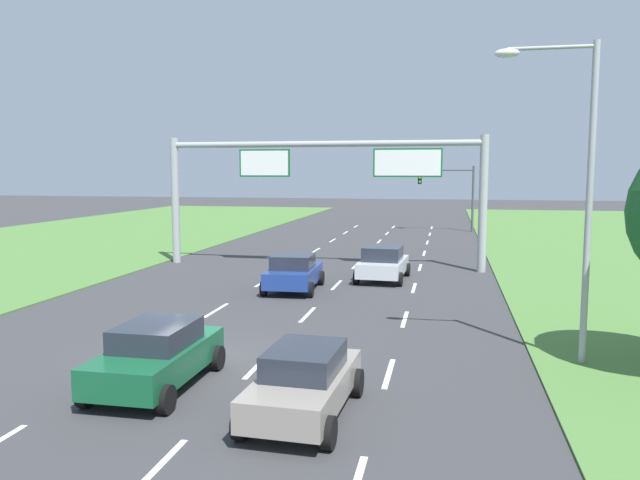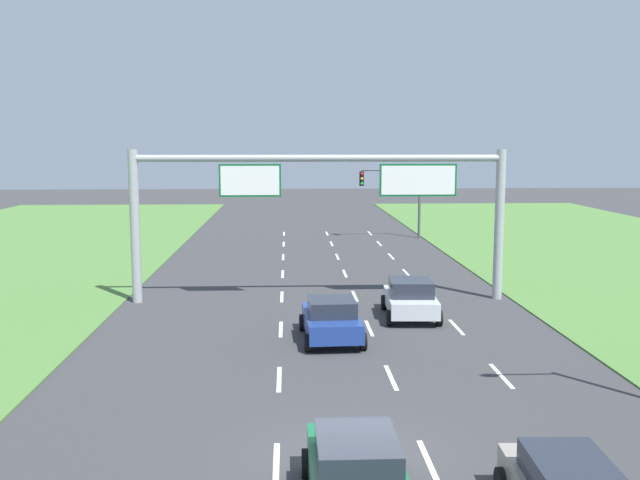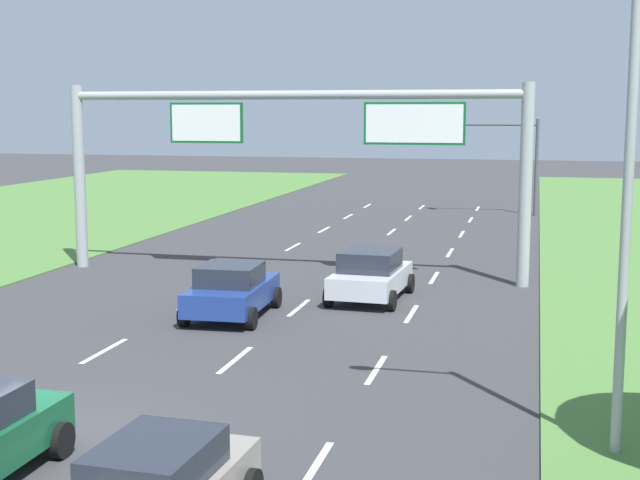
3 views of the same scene
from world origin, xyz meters
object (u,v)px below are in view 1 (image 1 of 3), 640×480
traffic_light_mast (450,186)px  car_mid_lane (383,263)px  car_lead_silver (157,355)px  car_far_ahead (304,381)px  sign_gantry (326,176)px  street_lamp (575,175)px  car_near_red (294,272)px

traffic_light_mast → car_mid_lane: bearing=-97.0°
car_lead_silver → car_mid_lane: bearing=76.4°
car_mid_lane → car_far_ahead: 16.85m
sign_gantry → car_far_ahead: bearing=-80.2°
car_lead_silver → car_mid_lane: size_ratio=1.02×
car_lead_silver → sign_gantry: (0.37, 19.28, 4.10)m
sign_gantry → traffic_light_mast: 22.83m
street_lamp → car_near_red: bearing=138.8°
car_far_ahead → sign_gantry: size_ratio=0.23×
car_near_red → car_far_ahead: bearing=-77.6°
car_far_ahead → car_mid_lane: bearing=92.8°
car_far_ahead → traffic_light_mast: size_ratio=0.72×
car_near_red → sign_gantry: (0.10, 6.80, 4.10)m
car_mid_lane → traffic_light_mast: bearing=86.2°
car_mid_lane → street_lamp: 14.07m
traffic_light_mast → street_lamp: bearing=-85.2°
car_lead_silver → sign_gantry: 19.72m
sign_gantry → street_lamp: size_ratio=2.03×
car_far_ahead → traffic_light_mast: traffic_light_mast is taller
car_lead_silver → traffic_light_mast: 41.82m
street_lamp → car_mid_lane: bearing=117.6°
car_near_red → sign_gantry: bearing=86.6°
car_lead_silver → sign_gantry: size_ratio=0.24×
car_mid_lane → car_far_ahead: (0.06, -16.85, -0.06)m
car_near_red → traffic_light_mast: 29.57m
sign_gantry → street_lamp: 18.12m
car_mid_lane → street_lamp: size_ratio=0.48×
car_mid_lane → street_lamp: street_lamp is taller
car_far_ahead → traffic_light_mast: 42.37m
sign_gantry → car_near_red: bearing=-90.9°
car_far_ahead → sign_gantry: sign_gantry is taller
car_far_ahead → traffic_light_mast: (3.05, 42.15, 3.11)m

